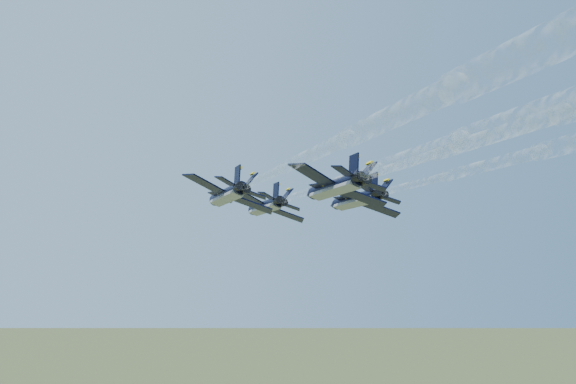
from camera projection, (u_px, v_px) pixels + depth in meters
name	position (u px, v px, depth m)	size (l,w,h in m)	color
jet_lead	(265.00, 206.00, 112.55)	(13.80, 18.70, 5.95)	black
jet_left	(227.00, 195.00, 95.03)	(13.80, 18.70, 5.95)	black
jet_right	(356.00, 200.00, 101.66)	(13.80, 18.70, 5.95)	black
jet_slot	(334.00, 187.00, 85.90)	(13.80, 18.70, 5.95)	black
smoke_trail_lead	(424.00, 160.00, 65.01)	(5.07, 66.06, 3.00)	white
smoke_trail_left	(406.00, 120.00, 47.49)	(5.07, 66.06, 3.00)	white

